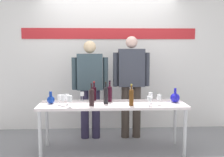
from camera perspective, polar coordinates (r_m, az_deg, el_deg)
ground_plane at (r=4.21m, az=0.10°, el=-15.24°), size 10.00×10.00×0.00m
back_wall at (r=5.11m, az=-0.56°, el=5.90°), size 4.66×0.11×3.00m
display_table at (r=4.01m, az=0.10°, el=-6.23°), size 2.18×0.61×0.74m
decanter_blue_left at (r=4.07m, az=-12.99°, el=-4.38°), size 0.11×0.11×0.18m
decanter_blue_right at (r=4.16m, az=13.37°, el=-3.99°), size 0.14×0.14×0.22m
presenter_left at (r=4.56m, az=-4.72°, el=-0.95°), size 0.62×0.22×1.69m
presenter_right at (r=4.59m, az=4.15°, el=-0.28°), size 0.63×0.22×1.76m
wine_bottle_0 at (r=4.10m, az=-0.50°, el=-3.08°), size 0.07×0.07×0.33m
wine_bottle_1 at (r=4.19m, az=-3.87°, el=-3.04°), size 0.07×0.07×0.30m
wine_bottle_2 at (r=3.82m, az=-4.40°, el=-3.83°), size 0.07×0.07×0.33m
wine_bottle_3 at (r=3.83m, az=4.18°, el=-3.86°), size 0.07×0.07×0.31m
wine_bottle_4 at (r=3.95m, az=-1.33°, el=-3.43°), size 0.07×0.07×0.33m
wine_glass_left_0 at (r=3.86m, az=-10.44°, el=-4.14°), size 0.06×0.06×0.16m
wine_glass_left_1 at (r=3.96m, az=-9.56°, el=-3.98°), size 0.06×0.06×0.15m
wine_glass_left_2 at (r=3.93m, az=-11.18°, el=-4.07°), size 0.06×0.06×0.15m
wine_glass_left_3 at (r=4.21m, az=-6.41°, el=-3.35°), size 0.06×0.06×0.14m
wine_glass_left_4 at (r=3.78m, az=-9.03°, el=-4.30°), size 0.07×0.07×0.17m
wine_glass_right_0 at (r=3.94m, az=10.06°, el=-4.05°), size 0.06×0.06×0.15m
wine_glass_right_1 at (r=4.02m, az=8.26°, el=-3.68°), size 0.06×0.06×0.16m
wine_glass_right_2 at (r=3.85m, az=8.00°, el=-4.37°), size 0.07×0.07×0.14m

